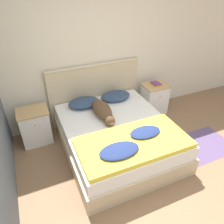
{
  "coord_description": "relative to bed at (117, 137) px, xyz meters",
  "views": [
    {
      "loc": [
        -1.07,
        -1.36,
        2.48
      ],
      "look_at": [
        0.08,
        1.27,
        0.6
      ],
      "focal_mm": 35.0,
      "sensor_mm": 36.0,
      "label": 1
    }
  ],
  "objects": [
    {
      "name": "nightstand_left",
      "position": [
        -1.15,
        0.72,
        0.06
      ],
      "size": [
        0.49,
        0.4,
        0.61
      ],
      "color": "white",
      "rests_on": "ground_plane"
    },
    {
      "name": "dog",
      "position": [
        -0.12,
        0.29,
        0.35
      ],
      "size": [
        0.27,
        0.8,
        0.2
      ],
      "color": "brown",
      "rests_on": "bed"
    },
    {
      "name": "bed",
      "position": [
        0.0,
        0.0,
        0.0
      ],
      "size": [
        1.62,
        1.91,
        0.5
      ],
      "color": "#C6B28E",
      "rests_on": "ground_plane"
    },
    {
      "name": "rug",
      "position": [
        1.37,
        -0.5,
        -0.24
      ],
      "size": [
        0.93,
        0.72,
        0.0
      ],
      "color": "#604C75",
      "rests_on": "ground_plane"
    },
    {
      "name": "pillow_right",
      "position": [
        0.3,
        0.71,
        0.31
      ],
      "size": [
        0.54,
        0.38,
        0.12
      ],
      "color": "navy",
      "rests_on": "bed"
    },
    {
      "name": "wall_back",
      "position": [
        -0.08,
        1.05,
        1.03
      ],
      "size": [
        9.0,
        0.06,
        2.55
      ],
      "color": "beige",
      "rests_on": "ground_plane"
    },
    {
      "name": "book_stack",
      "position": [
        1.16,
        0.73,
        0.38
      ],
      "size": [
        0.15,
        0.22,
        0.04
      ],
      "color": "orange",
      "rests_on": "nightstand_right"
    },
    {
      "name": "pillow_left",
      "position": [
        -0.3,
        0.71,
        0.31
      ],
      "size": [
        0.54,
        0.38,
        0.12
      ],
      "color": "navy",
      "rests_on": "bed"
    },
    {
      "name": "ground_plane",
      "position": [
        -0.08,
        -1.08,
        -0.25
      ],
      "size": [
        16.0,
        16.0,
        0.0
      ],
      "primitive_type": "plane",
      "color": "#896647"
    },
    {
      "name": "headboard",
      "position": [
        0.0,
        0.98,
        0.33
      ],
      "size": [
        1.7,
        0.06,
        1.12
      ],
      "color": "#C6B28E",
      "rests_on": "ground_plane"
    },
    {
      "name": "nightstand_right",
      "position": [
        1.15,
        0.72,
        0.06
      ],
      "size": [
        0.49,
        0.4,
        0.61
      ],
      "color": "white",
      "rests_on": "ground_plane"
    },
    {
      "name": "quilt",
      "position": [
        -0.01,
        -0.53,
        0.3
      ],
      "size": [
        1.5,
        0.77,
        0.12
      ],
      "color": "yellow",
      "rests_on": "bed"
    }
  ]
}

